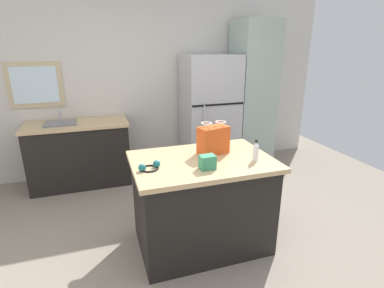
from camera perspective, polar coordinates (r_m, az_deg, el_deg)
The scene contains 10 objects.
ground at distance 2.99m, azimuth 0.38°, elevation -20.69°, with size 6.85×6.85×0.00m, color gray.
back_wall at distance 4.62m, azimuth -9.25°, elevation 11.75°, with size 5.71×0.13×2.72m.
kitchen_island at distance 2.92m, azimuth 1.86°, elevation -11.04°, with size 1.28×0.88×0.89m.
refrigerator at distance 4.55m, azimuth 3.37°, elevation 5.67°, with size 0.79×0.69×1.75m.
tall_cabinet at distance 4.80m, azimuth 11.32°, elevation 8.97°, with size 0.57×0.61×2.23m.
sink_counter at distance 4.42m, azimuth -20.62°, elevation -1.61°, with size 1.34×0.61×1.07m.
shopping_bag at distance 2.84m, azimuth 4.07°, elevation 0.81°, with size 0.31×0.21×0.31m.
small_box at distance 2.50m, azimuth 2.94°, elevation -3.47°, with size 0.13×0.09×0.12m, color #388E66.
bottle at distance 2.72m, azimuth 12.02°, elevation -1.41°, with size 0.05×0.05×0.20m.
ear_defenders at distance 2.53m, azimuth -8.09°, elevation -4.32°, with size 0.19×0.19×0.06m.
Camera 1 is at (-0.73, -2.19, 1.89)m, focal length 28.00 mm.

